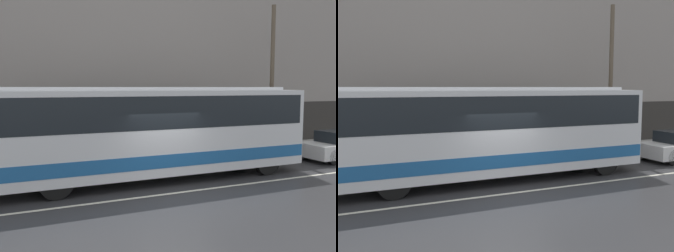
{
  "view_description": "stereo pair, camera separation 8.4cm",
  "coord_description": "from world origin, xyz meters",
  "views": [
    {
      "loc": [
        -4.93,
        -10.51,
        3.35
      ],
      "look_at": [
        0.64,
        1.93,
        1.94
      ],
      "focal_mm": 40.0,
      "sensor_mm": 36.0,
      "label": 1
    },
    {
      "loc": [
        -4.86,
        -10.54,
        3.35
      ],
      "look_at": [
        0.64,
        1.93,
        1.94
      ],
      "focal_mm": 40.0,
      "sensor_mm": 36.0,
      "label": 2
    }
  ],
  "objects": [
    {
      "name": "sidewalk",
      "position": [
        0.0,
        5.37,
        0.09
      ],
      "size": [
        60.0,
        2.73,
        0.17
      ],
      "color": "#A09E99",
      "rests_on": "ground_plane"
    },
    {
      "name": "pedestrian_waiting",
      "position": [
        -2.44,
        6.26,
        0.94
      ],
      "size": [
        0.36,
        0.36,
        1.65
      ],
      "color": "#333338",
      "rests_on": "sidewalk"
    },
    {
      "name": "ground_plane",
      "position": [
        0.0,
        0.0,
        0.0
      ],
      "size": [
        60.0,
        60.0,
        0.0
      ],
      "primitive_type": "plane",
      "color": "#2D2D30"
    },
    {
      "name": "building_facade",
      "position": [
        0.0,
        6.88,
        4.81
      ],
      "size": [
        60.0,
        0.35,
        9.99
      ],
      "color": "gray",
      "rests_on": "ground_plane"
    },
    {
      "name": "utility_pole_near",
      "position": [
        7.4,
        4.41,
        3.76
      ],
      "size": [
        0.21,
        0.21,
        7.17
      ],
      "color": "brown",
      "rests_on": "sidewalk"
    },
    {
      "name": "lane_stripe",
      "position": [
        0.0,
        0.0,
        0.0
      ],
      "size": [
        54.0,
        0.14,
        0.01
      ],
      "color": "beige",
      "rests_on": "ground_plane"
    },
    {
      "name": "transit_bus",
      "position": [
        0.01,
        1.93,
        1.89
      ],
      "size": [
        11.86,
        2.49,
        3.36
      ],
      "color": "silver",
      "rests_on": "ground_plane"
    }
  ]
}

